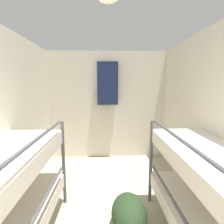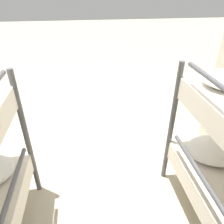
% 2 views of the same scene
% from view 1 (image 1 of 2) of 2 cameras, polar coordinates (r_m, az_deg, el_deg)
% --- Properties ---
extents(wall_back, '(2.71, 0.06, 2.38)m').
position_cam_1_polar(wall_back, '(3.95, -1.72, 2.10)').
color(wall_back, beige).
rests_on(wall_back, ground_plane).
extents(bunk_stack_right_near, '(0.71, 1.92, 1.21)m').
position_cam_1_polar(bunk_stack_right_near, '(1.88, 32.31, -23.91)').
color(bunk_stack_right_near, '#4C4C51').
rests_on(bunk_stack_right_near, ground_plane).
extents(duffel_bag, '(0.40, 0.57, 0.40)m').
position_cam_1_polar(duffel_bag, '(2.30, 5.52, -30.22)').
color(duffel_bag, '#23381E').
rests_on(duffel_bag, ground_plane).
extents(hanging_coat, '(0.44, 0.12, 0.90)m').
position_cam_1_polar(hanging_coat, '(3.77, -1.45, 9.29)').
color(hanging_coat, '#192347').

